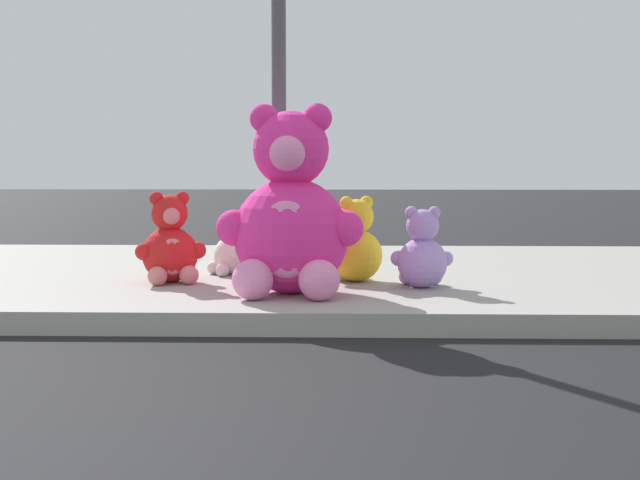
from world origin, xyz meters
name	(u,v)px	position (x,y,z in m)	size (l,w,h in m)	color
sidewalk	(171,278)	(0.00, 5.20, 0.07)	(28.00, 4.40, 0.15)	#9E9B93
sign_pole	(279,59)	(1.00, 4.40, 1.85)	(0.56, 0.11, 3.20)	#4C4C51
plush_pink_large	(290,218)	(1.12, 3.81, 0.68)	(1.03, 0.90, 1.33)	#F22D93
plush_white	(231,249)	(0.57, 4.88, 0.36)	(0.37, 0.36, 0.52)	white
plush_red	(170,246)	(0.16, 4.37, 0.43)	(0.52, 0.50, 0.70)	red
plush_yellow	(355,247)	(1.58, 4.49, 0.41)	(0.46, 0.48, 0.66)	yellow
plush_lavender	(422,255)	(2.07, 4.17, 0.39)	(0.46, 0.40, 0.60)	#B28CD8
plush_brown	(314,244)	(1.25, 4.93, 0.40)	(0.45, 0.44, 0.63)	olive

